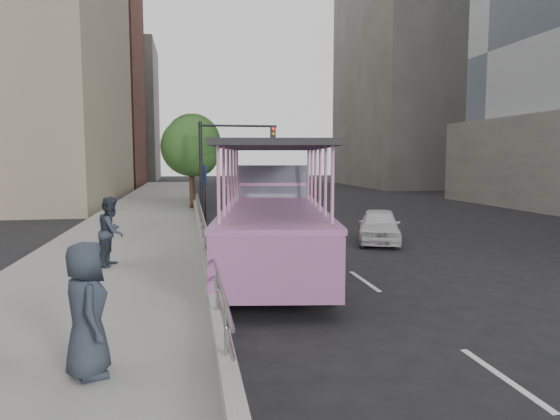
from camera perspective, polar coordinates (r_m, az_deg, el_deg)
The scene contains 15 objects.
ground at distance 15.22m, azimuth 3.43°, elevation -6.48°, with size 160.00×160.00×0.00m, color black.
sidewalk at distance 24.72m, azimuth -15.41°, elevation -1.53°, with size 5.50×80.00×0.30m, color gray.
kerb_wall at distance 16.66m, azimuth -8.74°, elevation -3.77°, with size 0.24×30.00×0.36m, color #B0AFAA.
guardrail at distance 16.57m, azimuth -8.78°, elevation -1.51°, with size 0.07×22.00×0.71m.
duck_boat at distance 15.30m, azimuth -0.76°, elevation -1.20°, with size 4.37×11.37×3.68m.
car at distance 19.84m, azimuth 11.28°, elevation -1.75°, with size 1.55×3.85×1.31m, color white.
pedestrian_mid at distance 14.55m, azimuth -18.70°, elevation -2.33°, with size 0.93×0.72×1.91m, color #2A323E.
pedestrian_far at distance 7.34m, azimuth -21.23°, elevation -10.57°, with size 0.91×0.59×1.86m, color #2A323E.
parking_sign at distance 24.22m, azimuth -8.59°, elevation 2.47°, with size 0.17×0.65×2.95m.
traffic_signal at distance 26.99m, azimuth -6.51°, elevation 6.38°, with size 4.20×0.32×5.20m.
street_tree_near at distance 30.36m, azimuth -10.00°, elevation 6.88°, with size 3.52×3.52×5.72m.
street_tree_far at distance 36.37m, azimuth -9.78°, elevation 7.48°, with size 3.97×3.97×6.45m.
midrise_brick at distance 64.80m, azimuth -23.95°, elevation 14.06°, with size 18.00×16.00×26.00m, color brown.
midrise_stone_a at distance 64.97m, azimuth 17.65°, elevation 16.95°, with size 20.00×20.00×32.00m, color gray.
midrise_stone_b at distance 79.69m, azimuth -19.73°, elevation 10.43°, with size 16.00×14.00×20.00m, color gray.
Camera 1 is at (-3.58, -14.42, 3.26)m, focal length 32.00 mm.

